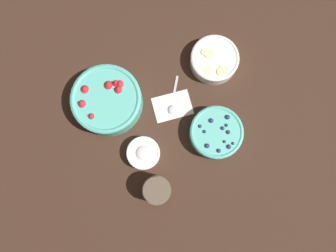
% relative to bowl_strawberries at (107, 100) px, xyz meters
% --- Properties ---
extents(ground_plane, '(4.00, 4.00, 0.00)m').
position_rel_bowl_strawberries_xyz_m(ground_plane, '(0.22, -0.11, -0.05)').
color(ground_plane, '#382319').
extents(bowl_strawberries, '(0.23, 0.23, 0.10)m').
position_rel_bowl_strawberries_xyz_m(bowl_strawberries, '(0.00, 0.00, 0.00)').
color(bowl_strawberries, '#56B7A8').
rests_on(bowl_strawberries, ground_plane).
extents(bowl_blueberries, '(0.17, 0.17, 0.06)m').
position_rel_bowl_strawberries_xyz_m(bowl_blueberries, '(0.31, -0.22, -0.01)').
color(bowl_blueberries, '#56B7A8').
rests_on(bowl_blueberries, ground_plane).
extents(bowl_bananas, '(0.16, 0.16, 0.05)m').
position_rel_bowl_strawberries_xyz_m(bowl_bananas, '(0.39, 0.02, -0.02)').
color(bowl_bananas, white).
rests_on(bowl_bananas, ground_plane).
extents(bowl_cream, '(0.11, 0.11, 0.05)m').
position_rel_bowl_strawberries_xyz_m(bowl_cream, '(0.06, -0.20, -0.02)').
color(bowl_cream, white).
rests_on(bowl_cream, ground_plane).
extents(jar_chocolate, '(0.09, 0.09, 0.09)m').
position_rel_bowl_strawberries_xyz_m(jar_chocolate, '(0.06, -0.33, -0.01)').
color(jar_chocolate, brown).
rests_on(jar_chocolate, ground_plane).
extents(napkin, '(0.14, 0.10, 0.01)m').
position_rel_bowl_strawberries_xyz_m(napkin, '(0.20, -0.08, -0.04)').
color(napkin, silver).
rests_on(napkin, ground_plane).
extents(spoon, '(0.08, 0.13, 0.01)m').
position_rel_bowl_strawberries_xyz_m(spoon, '(0.21, -0.07, -0.04)').
color(spoon, '#B2B2B7').
rests_on(spoon, ground_plane).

